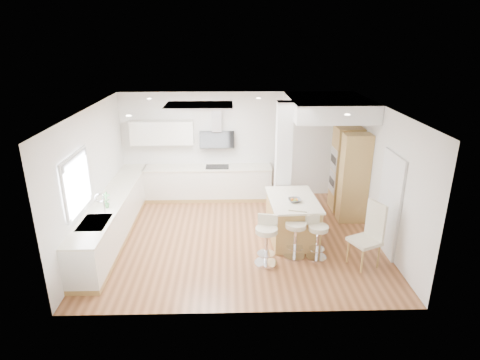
{
  "coord_description": "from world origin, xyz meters",
  "views": [
    {
      "loc": [
        -0.18,
        -7.77,
        4.2
      ],
      "look_at": [
        0.05,
        0.4,
        1.19
      ],
      "focal_mm": 30.0,
      "sensor_mm": 36.0,
      "label": 1
    }
  ],
  "objects_px": {
    "peninsula": "(292,218)",
    "dining_chair": "(370,232)",
    "bar_stool_b": "(296,232)",
    "bar_stool_c": "(317,235)",
    "bar_stool_a": "(266,238)"
  },
  "relations": [
    {
      "from": "bar_stool_a",
      "to": "bar_stool_c",
      "type": "height_order",
      "value": "bar_stool_a"
    },
    {
      "from": "bar_stool_c",
      "to": "dining_chair",
      "type": "relative_size",
      "value": 0.7
    },
    {
      "from": "bar_stool_b",
      "to": "dining_chair",
      "type": "xyz_separation_m",
      "value": [
        1.35,
        -0.32,
        0.15
      ]
    },
    {
      "from": "peninsula",
      "to": "bar_stool_b",
      "type": "relative_size",
      "value": 1.64
    },
    {
      "from": "bar_stool_b",
      "to": "bar_stool_c",
      "type": "height_order",
      "value": "bar_stool_b"
    },
    {
      "from": "peninsula",
      "to": "bar_stool_b",
      "type": "bearing_deg",
      "value": -95.91
    },
    {
      "from": "dining_chair",
      "to": "peninsula",
      "type": "bearing_deg",
      "value": 115.93
    },
    {
      "from": "peninsula",
      "to": "bar_stool_a",
      "type": "distance_m",
      "value": 1.2
    },
    {
      "from": "dining_chair",
      "to": "bar_stool_a",
      "type": "bearing_deg",
      "value": 153.54
    },
    {
      "from": "peninsula",
      "to": "dining_chair",
      "type": "distance_m",
      "value": 1.71
    },
    {
      "from": "dining_chair",
      "to": "bar_stool_b",
      "type": "bearing_deg",
      "value": 142.32
    },
    {
      "from": "peninsula",
      "to": "bar_stool_c",
      "type": "distance_m",
      "value": 0.91
    },
    {
      "from": "peninsula",
      "to": "dining_chair",
      "type": "relative_size",
      "value": 1.22
    },
    {
      "from": "bar_stool_a",
      "to": "bar_stool_c",
      "type": "distance_m",
      "value": 1.03
    },
    {
      "from": "bar_stool_c",
      "to": "bar_stool_b",
      "type": "bearing_deg",
      "value": 152.58
    }
  ]
}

